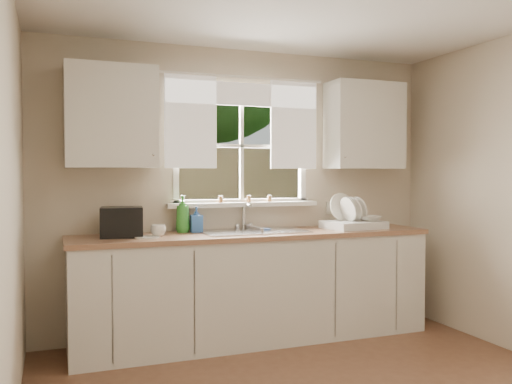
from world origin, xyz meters
name	(u,v)px	position (x,y,z in m)	size (l,w,h in m)	color
room_walls	(368,205)	(0.00, -0.07, 1.24)	(3.62, 4.02, 2.50)	beige
window	(242,164)	(0.00, 2.00, 1.49)	(1.38, 0.16, 1.06)	white
curtains	(244,113)	(0.00, 1.95, 1.93)	(1.50, 0.03, 0.81)	white
base_cabinets	(255,288)	(0.00, 1.68, 0.43)	(3.00, 0.62, 0.87)	silver
countertop	(255,235)	(0.00, 1.68, 0.89)	(3.04, 0.65, 0.04)	#916648
upper_cabinet_left	(111,117)	(-1.15, 1.82, 1.85)	(0.70, 0.33, 0.80)	silver
upper_cabinet_right	(364,126)	(1.15, 1.82, 1.85)	(0.70, 0.33, 0.80)	silver
wall_outlet	(330,208)	(0.88, 1.99, 1.08)	(0.08, 0.01, 0.12)	beige
sill_jars	(247,199)	(0.02, 1.94, 1.18)	(0.50, 0.04, 0.06)	brown
backyard	(165,72)	(0.58, 8.42, 3.46)	(20.00, 10.00, 6.13)	#335421
sink	(253,240)	(0.00, 1.71, 0.84)	(0.88, 0.52, 0.40)	#B7B7BC
dish_rack	(353,222)	(0.94, 1.67, 0.97)	(0.54, 0.43, 0.31)	silver
bowl	(370,218)	(1.08, 1.62, 1.00)	(0.19, 0.19, 0.05)	silver
soap_bottle_a	(183,214)	(-0.57, 1.89, 1.07)	(0.12, 0.12, 0.31)	green
soap_bottle_b	(196,219)	(-0.46, 1.85, 1.02)	(0.10, 0.10, 0.22)	#3062B4
soap_bottle_c	(131,226)	(-1.00, 1.82, 0.98)	(0.11, 0.11, 0.15)	beige
saucer	(147,237)	(-0.92, 1.59, 0.92)	(0.19, 0.19, 0.01)	silver
cup	(158,231)	(-0.82, 1.65, 0.96)	(0.12, 0.12, 0.09)	silver
black_appliance	(122,222)	(-1.09, 1.74, 1.03)	(0.32, 0.28, 0.23)	black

